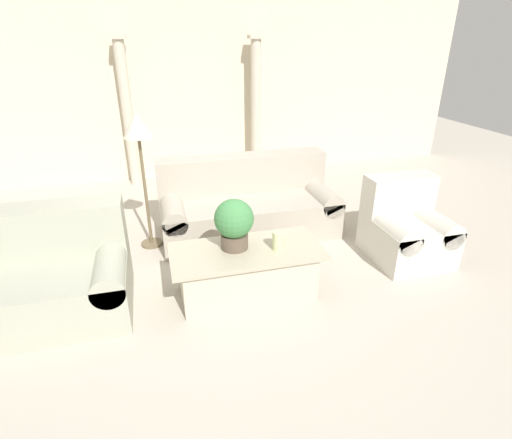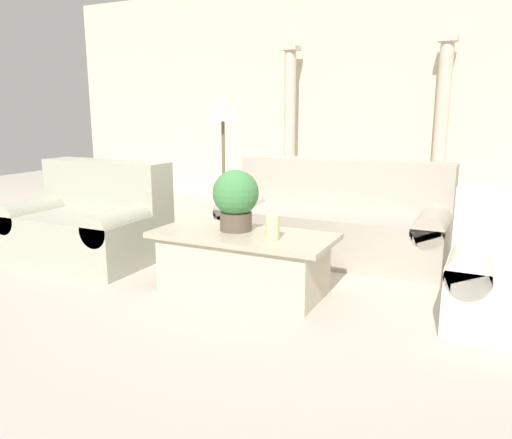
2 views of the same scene
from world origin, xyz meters
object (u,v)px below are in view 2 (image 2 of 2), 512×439
(loveseat, at_px, (91,221))
(coffee_table, at_px, (243,262))
(potted_plant, at_px, (236,198))
(sofa_long, at_px, (335,219))
(floor_lamp, at_px, (223,121))
(armchair, at_px, (512,272))

(loveseat, height_order, coffee_table, loveseat)
(coffee_table, xyz_separation_m, potted_plant, (-0.10, 0.06, 0.49))
(sofa_long, xyz_separation_m, coffee_table, (-0.34, -1.33, -0.11))
(coffee_table, height_order, floor_lamp, floor_lamp)
(loveseat, bearing_deg, armchair, 0.66)
(loveseat, relative_size, potted_plant, 2.83)
(sofa_long, xyz_separation_m, loveseat, (-2.08, -1.13, 0.00))
(sofa_long, distance_m, armchair, 1.88)
(coffee_table, bearing_deg, armchair, 7.34)
(coffee_table, bearing_deg, loveseat, 173.48)
(sofa_long, height_order, armchair, sofa_long)
(floor_lamp, bearing_deg, sofa_long, 4.41)
(sofa_long, height_order, coffee_table, sofa_long)
(floor_lamp, distance_m, armchair, 3.06)
(coffee_table, relative_size, floor_lamp, 0.91)
(loveseat, xyz_separation_m, floor_lamp, (0.88, 1.04, 0.93))
(loveseat, relative_size, armchair, 1.54)
(potted_plant, height_order, armchair, potted_plant)
(sofa_long, relative_size, coffee_table, 1.51)
(loveseat, relative_size, floor_lamp, 0.88)
(loveseat, distance_m, potted_plant, 1.70)
(loveseat, distance_m, coffee_table, 1.76)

